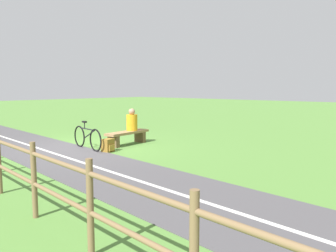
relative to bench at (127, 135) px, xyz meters
The scene contains 7 objects.
ground_plane 1.50m from the bench, 27.62° to the right, with size 80.00×80.00×0.00m, color #548438.
paved_path 4.37m from the bench, 49.67° to the left, with size 2.43×36.00×0.02m, color #4C494C.
path_centre_line 4.37m from the bench, 49.67° to the left, with size 0.10×32.00×0.00m, color silver.
bench is the anchor object (origin of this frame).
person_seated 0.51m from the bench, behind, with size 0.41×0.41×0.75m.
bicycle 1.45m from the bench, ahead, with size 0.27×1.75×0.87m.
backpack 1.38m from the bench, 24.25° to the left, with size 0.39×0.35×0.39m.
Camera 1 is at (6.21, 9.36, 1.93)m, focal length 36.73 mm.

